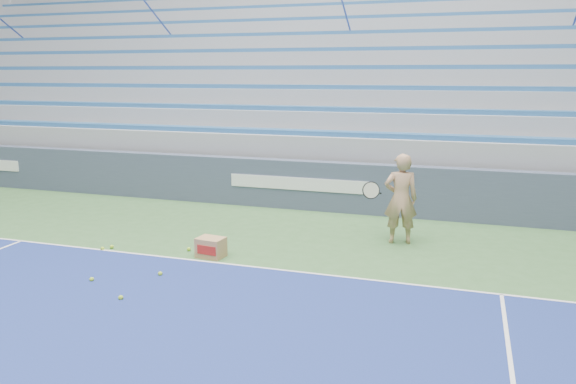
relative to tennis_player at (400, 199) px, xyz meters
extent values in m
cube|color=white|center=(-2.46, -2.04, -0.81)|extent=(10.97, 0.05, 0.00)
cube|color=#3D475C|center=(-2.46, 1.96, -0.27)|extent=(30.00, 0.30, 1.10)
cube|color=white|center=(-2.46, 1.80, -0.22)|extent=(3.20, 0.02, 0.28)
cube|color=#94969C|center=(-2.46, 6.51, -0.27)|extent=(30.00, 8.50, 1.10)
cube|color=#94969C|center=(-2.46, 6.51, 0.53)|extent=(30.00, 8.50, 0.50)
cube|color=#285992|center=(-2.46, 2.63, 0.84)|extent=(29.60, 0.42, 0.11)
cube|color=#94969C|center=(-2.46, 6.93, 1.03)|extent=(30.00, 7.65, 0.50)
cube|color=#285992|center=(-2.46, 3.48, 1.34)|extent=(29.60, 0.42, 0.11)
cube|color=#94969C|center=(-2.46, 7.36, 1.53)|extent=(30.00, 6.80, 0.50)
cube|color=#285992|center=(-2.46, 4.33, 1.84)|extent=(29.60, 0.42, 0.11)
cube|color=#94969C|center=(-2.46, 7.78, 2.03)|extent=(30.00, 5.95, 0.50)
cube|color=#285992|center=(-2.46, 5.18, 2.34)|extent=(29.60, 0.42, 0.11)
cube|color=#94969C|center=(-2.46, 8.21, 2.53)|extent=(30.00, 5.10, 0.50)
cube|color=#285992|center=(-2.46, 6.03, 2.84)|extent=(29.60, 0.42, 0.11)
cube|color=#94969C|center=(-2.46, 8.63, 3.03)|extent=(30.00, 4.25, 0.50)
cube|color=#285992|center=(-2.46, 6.88, 3.34)|extent=(29.60, 0.42, 0.11)
cube|color=#94969C|center=(-2.46, 9.06, 3.53)|extent=(30.00, 3.40, 0.50)
cube|color=#285992|center=(-2.46, 7.73, 3.84)|extent=(29.60, 0.42, 0.11)
cube|color=#94969C|center=(-2.46, 9.48, 4.03)|extent=(30.00, 2.55, 0.50)
cube|color=#285992|center=(-2.46, 8.58, 4.34)|extent=(29.60, 0.42, 0.11)
cube|color=#94969C|center=(-2.46, 9.91, 4.53)|extent=(30.00, 1.70, 0.50)
cube|color=#94969C|center=(-2.46, 11.06, 2.83)|extent=(31.00, 0.40, 7.30)
cylinder|color=#2C469D|center=(-14.46, 6.51, 3.78)|extent=(0.05, 8.53, 5.04)
cylinder|color=#2C469D|center=(-8.46, 6.51, 3.78)|extent=(0.05, 8.53, 5.04)
cylinder|color=#2C469D|center=(-2.46, 6.51, 3.78)|extent=(0.05, 8.53, 5.04)
imported|color=tan|center=(0.00, 0.01, 0.00)|extent=(0.67, 0.51, 1.63)
cylinder|color=black|center=(-0.35, -0.24, 0.13)|extent=(0.12, 0.27, 0.08)
cylinder|color=beige|center=(-0.45, -0.52, 0.23)|extent=(0.29, 0.16, 0.28)
torus|color=black|center=(-0.45, -0.52, 0.23)|extent=(0.31, 0.18, 0.30)
cube|color=tan|center=(-2.89, -1.77, -0.65)|extent=(0.48, 0.38, 0.33)
cube|color=#B21E19|center=(-2.89, -1.94, -0.65)|extent=(0.35, 0.06, 0.15)
sphere|color=#A9D52B|center=(-3.24, -2.82, -0.79)|extent=(0.07, 0.07, 0.07)
sphere|color=#A9D52B|center=(-3.27, -3.80, -0.79)|extent=(0.07, 0.07, 0.07)
sphere|color=#A9D52B|center=(-3.40, -1.60, -0.79)|extent=(0.07, 0.07, 0.07)
sphere|color=#A9D52B|center=(-4.84, -2.03, -0.79)|extent=(0.07, 0.07, 0.07)
sphere|color=#A9D52B|center=(-4.08, -3.34, -0.79)|extent=(0.07, 0.07, 0.07)
sphere|color=#A9D52B|center=(-4.75, -1.89, -0.79)|extent=(0.07, 0.07, 0.07)
sphere|color=#A9D52B|center=(-3.00, -1.68, -0.79)|extent=(0.07, 0.07, 0.07)
camera|label=1|loc=(1.08, -9.90, 2.21)|focal=35.00mm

